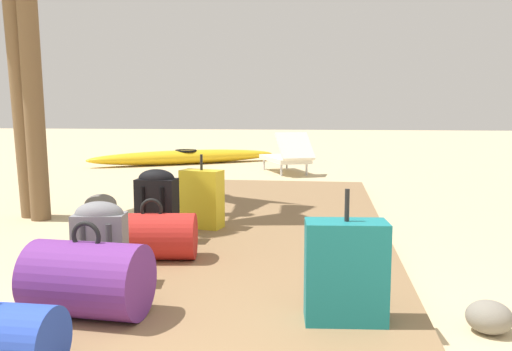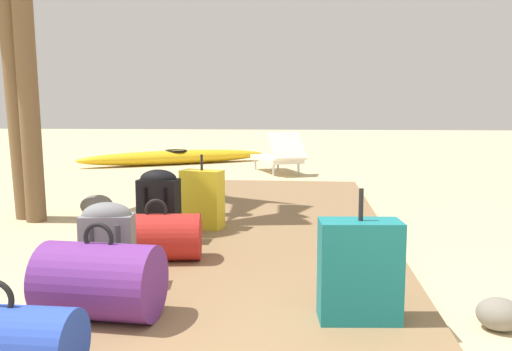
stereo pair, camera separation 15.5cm
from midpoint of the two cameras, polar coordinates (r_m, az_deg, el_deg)
name	(u,v)px [view 1 (the left image)]	position (r m, az deg, el deg)	size (l,w,h in m)	color
ground_plane	(254,266)	(3.96, 0.90, -9.83)	(60.00, 60.00, 0.00)	#D1BA8C
boardwalk	(265,238)	(4.63, 1.95, -6.83)	(2.14, 7.11, 0.08)	olive
duffel_bag_red	(152,236)	(3.86, -10.17, -6.56)	(0.67, 0.42, 0.45)	red
suitcase_yellow	(202,199)	(4.82, -5.03, -2.56)	(0.41, 0.27, 0.68)	gold
backpack_grey	(100,241)	(3.34, -15.42, -6.96)	(0.34, 0.24, 0.52)	slate
duffel_bag_purple	(88,279)	(2.88, -16.44, -10.83)	(0.63, 0.44, 0.51)	#6B2D84
backpack_black	(157,204)	(4.35, -9.79, -3.05)	(0.33, 0.22, 0.60)	black
suitcase_teal	(346,271)	(2.74, 11.41, -10.26)	(0.43, 0.25, 0.68)	#197A7F
lounge_chair	(287,156)	(9.77, 3.85, 2.15)	(1.16, 1.66, 0.78)	white
kayak	(186,157)	(11.61, -7.29, 2.03)	(3.91, 2.82, 0.32)	gold
rock_left_near	(101,204)	(6.07, -15.94, -3.06)	(0.35, 0.35, 0.23)	slate
rock_right_near	(489,317)	(3.08, 25.51, -13.81)	(0.23, 0.21, 0.17)	gray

